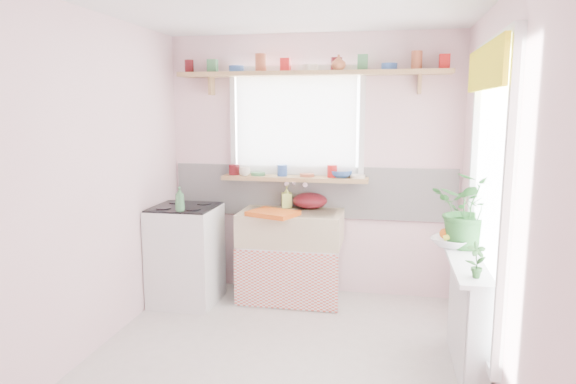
# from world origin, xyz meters

# --- Properties ---
(room) EXTENTS (3.20, 3.20, 3.20)m
(room) POSITION_xyz_m (0.66, 0.86, 1.37)
(room) COLOR silver
(room) RESTS_ON ground
(sink_unit) EXTENTS (0.95, 0.65, 1.11)m
(sink_unit) POSITION_xyz_m (-0.15, 1.29, 0.43)
(sink_unit) COLOR white
(sink_unit) RESTS_ON ground
(cooker) EXTENTS (0.58, 0.58, 0.93)m
(cooker) POSITION_xyz_m (-1.10, 1.05, 0.46)
(cooker) COLOR white
(cooker) RESTS_ON ground
(radiator_ledge) EXTENTS (0.22, 0.95, 0.78)m
(radiator_ledge) POSITION_xyz_m (1.30, 0.20, 0.40)
(radiator_ledge) COLOR white
(radiator_ledge) RESTS_ON ground
(windowsill) EXTENTS (1.40, 0.22, 0.04)m
(windowsill) POSITION_xyz_m (-0.15, 1.48, 1.14)
(windowsill) COLOR tan
(windowsill) RESTS_ON room
(pine_shelf) EXTENTS (2.52, 0.24, 0.04)m
(pine_shelf) POSITION_xyz_m (0.00, 1.47, 2.12)
(pine_shelf) COLOR tan
(pine_shelf) RESTS_ON room
(shelf_crockery) EXTENTS (2.47, 0.11, 0.12)m
(shelf_crockery) POSITION_xyz_m (-0.00, 1.47, 2.20)
(shelf_crockery) COLOR #590F14
(shelf_crockery) RESTS_ON pine_shelf
(sill_crockery) EXTENTS (1.35, 0.11, 0.12)m
(sill_crockery) POSITION_xyz_m (-0.20, 1.48, 1.21)
(sill_crockery) COLOR #590F14
(sill_crockery) RESTS_ON windowsill
(dish_tray) EXTENTS (0.49, 0.44, 0.04)m
(dish_tray) POSITION_xyz_m (-0.28, 1.10, 0.87)
(dish_tray) COLOR #DC5813
(dish_tray) RESTS_ON sink_unit
(colander) EXTENTS (0.38, 0.38, 0.15)m
(colander) POSITION_xyz_m (-0.00, 1.50, 0.93)
(colander) COLOR #570F16
(colander) RESTS_ON sink_unit
(jade_plant) EXTENTS (0.65, 0.62, 0.58)m
(jade_plant) POSITION_xyz_m (1.33, 0.60, 1.06)
(jade_plant) COLOR #2A6A2B
(jade_plant) RESTS_ON radiator_ledge
(fruit_bowl) EXTENTS (0.39, 0.39, 0.07)m
(fruit_bowl) POSITION_xyz_m (1.21, 0.60, 0.81)
(fruit_bowl) COLOR white
(fruit_bowl) RESTS_ON radiator_ledge
(herb_pot) EXTENTS (0.14, 0.11, 0.22)m
(herb_pot) POSITION_xyz_m (1.27, -0.12, 0.89)
(herb_pot) COLOR #295C24
(herb_pot) RESTS_ON radiator_ledge
(soap_bottle_sink) EXTENTS (0.12, 0.12, 0.21)m
(soap_bottle_sink) POSITION_xyz_m (-0.23, 1.50, 0.96)
(soap_bottle_sink) COLOR #E4FB6F
(soap_bottle_sink) RESTS_ON sink_unit
(sill_cup) EXTENTS (0.14, 0.14, 0.08)m
(sill_cup) POSITION_xyz_m (-0.63, 1.42, 1.20)
(sill_cup) COLOR silver
(sill_cup) RESTS_ON windowsill
(sill_bowl) EXTENTS (0.27, 0.27, 0.07)m
(sill_bowl) POSITION_xyz_m (0.29, 1.50, 1.19)
(sill_bowl) COLOR #335CA8
(sill_bowl) RESTS_ON windowsill
(shelf_vase) EXTENTS (0.14, 0.14, 0.14)m
(shelf_vase) POSITION_xyz_m (0.26, 1.41, 2.21)
(shelf_vase) COLOR #A95934
(shelf_vase) RESTS_ON pine_shelf
(cooker_bottle) EXTENTS (0.09, 0.09, 0.22)m
(cooker_bottle) POSITION_xyz_m (-1.05, 0.83, 1.02)
(cooker_bottle) COLOR #40804E
(cooker_bottle) RESTS_ON cooker
(fruit) EXTENTS (0.20, 0.14, 0.10)m
(fruit) POSITION_xyz_m (1.22, 0.61, 0.87)
(fruit) COLOR orange
(fruit) RESTS_ON fruit_bowl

